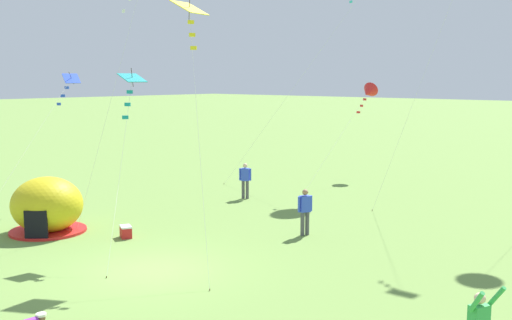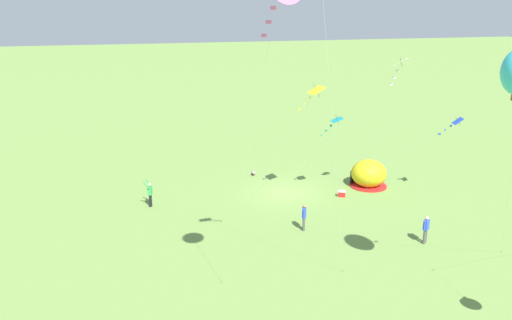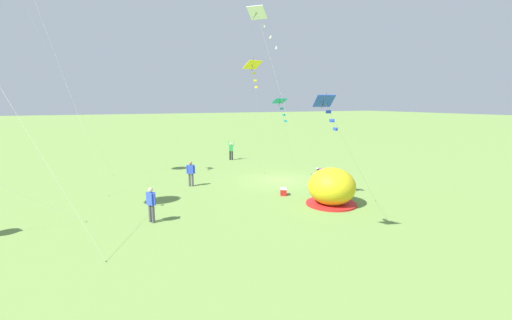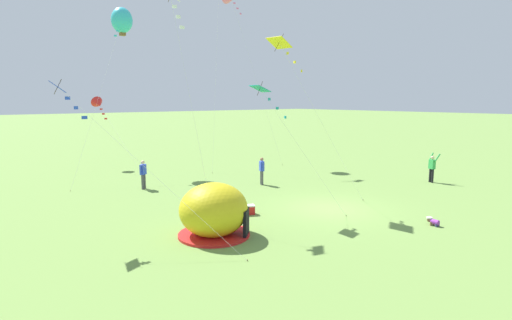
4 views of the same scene
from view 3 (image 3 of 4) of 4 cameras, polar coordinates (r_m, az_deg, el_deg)
ground_plane at (r=25.32m, az=3.92°, el=-3.38°), size 300.00×300.00×0.00m
popup_tent at (r=19.62m, az=12.49°, el=-4.46°), size 2.81×2.81×2.10m
cooler_box at (r=21.33m, az=4.58°, el=-5.26°), size 0.64×0.56×0.44m
toddler_crawling at (r=28.76m, az=10.46°, el=-1.57°), size 0.28×0.55×0.32m
person_watching_sky at (r=23.72m, az=-10.82°, el=-2.04°), size 0.38×0.54×1.72m
person_far_back at (r=17.12m, az=-17.08°, el=-6.86°), size 0.51×0.41×1.72m
person_arms_raised at (r=34.00m, az=-4.18°, el=1.69°), size 0.60×0.71×1.89m
kite_white at (r=17.84m, az=0.82°, el=22.05°), size 1.07×4.01×10.24m
kite_yellow at (r=22.81m, az=-0.47°, el=14.96°), size 4.15×3.28×8.49m
kite_blue at (r=13.55m, az=11.87°, el=8.29°), size 4.19×7.14×6.04m
kite_teal at (r=21.41m, az=4.15°, el=9.06°), size 3.00×3.49×6.10m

